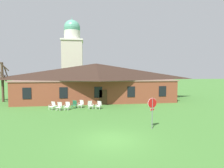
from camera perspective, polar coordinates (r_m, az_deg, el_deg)
ground_plane at (r=12.86m, az=-0.10°, el=-16.94°), size 200.00×200.00×0.00m
brick_building at (r=30.29m, az=-4.95°, el=0.86°), size 24.26×10.40×5.95m
dome_tower at (r=46.34m, az=-12.17°, el=8.16°), size 5.18×5.18×18.01m
stop_sign at (r=15.05m, az=12.39°, el=-7.02°), size 0.79×0.22×2.48m
lawn_chair_by_porch at (r=23.43m, az=-18.01°, el=-6.38°), size 0.83×0.86×0.96m
lawn_chair_near_door at (r=22.82m, az=-16.09°, el=-6.61°), size 0.74×0.79×0.96m
lawn_chair_left_end at (r=22.81m, az=-13.74°, el=-6.58°), size 0.75×0.80×0.96m
lawn_chair_middle at (r=23.71m, az=-11.62°, el=-6.16°), size 0.73×0.78×0.96m
lawn_chair_right_end at (r=23.84m, az=-9.58°, el=-6.08°), size 0.82×0.86×0.96m
lawn_chair_far_side at (r=23.01m, az=-6.77°, el=-6.41°), size 0.73×0.78×0.96m
lawn_chair_under_eave at (r=22.78m, az=-4.10°, el=-6.49°), size 0.83×0.86×0.96m
bare_tree_beside_building at (r=32.35m, az=-30.81°, el=1.06°), size 1.63×1.70×6.29m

